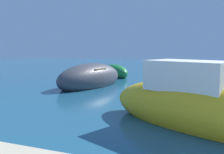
{
  "coord_description": "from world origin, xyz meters",
  "views": [
    {
      "loc": [
        -5.48,
        -5.4,
        2.23
      ],
      "look_at": [
        -11.25,
        9.52,
        0.36
      ],
      "focal_mm": 39.82,
      "sensor_mm": 36.0,
      "label": 1
    }
  ],
  "objects": [
    {
      "name": "moored_boat_0",
      "position": [
        -5.56,
        1.86,
        0.59
      ],
      "size": [
        6.47,
        4.23,
        2.26
      ],
      "rotation": [
        0.0,
        0.0,
        5.87
      ],
      "color": "gold",
      "rests_on": "ground"
    },
    {
      "name": "moored_boat_4",
      "position": [
        -12.31,
        12.85,
        0.35
      ],
      "size": [
        3.49,
        3.42,
        1.24
      ],
      "rotation": [
        0.0,
        0.0,
        5.52
      ],
      "color": "#197233",
      "rests_on": "ground"
    },
    {
      "name": "moored_boat_1",
      "position": [
        -11.84,
        7.56,
        0.48
      ],
      "size": [
        3.06,
        5.38,
        1.75
      ],
      "rotation": [
        0.0,
        0.0,
        1.34
      ],
      "color": "#3F3F47",
      "rests_on": "ground"
    }
  ]
}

